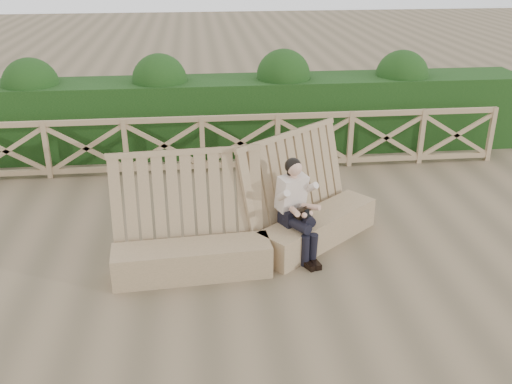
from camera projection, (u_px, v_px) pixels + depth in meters
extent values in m
plane|color=brown|center=(261.00, 263.00, 7.87)|extent=(60.00, 60.00, 0.00)
cube|color=olive|center=(192.00, 260.00, 7.51)|extent=(2.10, 0.64, 0.44)
cube|color=olive|center=(189.00, 212.00, 7.52)|extent=(2.09, 0.58, 1.56)
cube|color=olive|center=(318.00, 228.00, 8.34)|extent=(1.93, 1.68, 0.44)
cube|color=olive|center=(305.00, 187.00, 8.29)|extent=(1.89, 1.64, 1.56)
cube|color=black|center=(293.00, 216.00, 7.98)|extent=(0.44, 0.39, 0.22)
cube|color=beige|center=(292.00, 192.00, 7.88)|extent=(0.48, 0.43, 0.52)
sphere|color=tan|center=(295.00, 168.00, 7.69)|extent=(0.28, 0.28, 0.21)
sphere|color=black|center=(293.00, 166.00, 7.71)|extent=(0.31, 0.31, 0.23)
cylinder|color=black|center=(297.00, 224.00, 7.78)|extent=(0.34, 0.48, 0.15)
cylinder|color=black|center=(305.00, 216.00, 7.85)|extent=(0.34, 0.48, 0.16)
cylinder|color=black|center=(305.00, 251.00, 7.74)|extent=(0.16, 0.16, 0.44)
cylinder|color=black|center=(313.00, 249.00, 7.78)|extent=(0.16, 0.16, 0.44)
cube|color=black|center=(309.00, 265.00, 7.74)|extent=(0.19, 0.25, 0.08)
cube|color=black|center=(315.00, 264.00, 7.78)|extent=(0.19, 0.25, 0.08)
cube|color=black|center=(302.00, 214.00, 7.81)|extent=(0.25, 0.21, 0.14)
cube|color=black|center=(308.00, 214.00, 7.66)|extent=(0.10, 0.11, 0.12)
cube|color=#907A54|center=(240.00, 118.00, 10.63)|extent=(10.10, 0.07, 0.10)
cube|color=#907A54|center=(240.00, 164.00, 11.00)|extent=(10.10, 0.07, 0.10)
cube|color=black|center=(235.00, 115.00, 11.84)|extent=(12.00, 1.20, 1.50)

